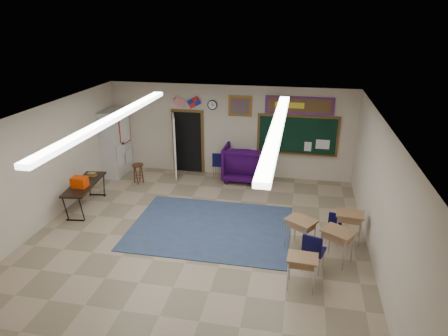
% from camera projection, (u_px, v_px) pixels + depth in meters
% --- Properties ---
extents(floor, '(9.00, 9.00, 0.00)m').
position_uv_depth(floor, '(195.00, 243.00, 9.46)').
color(floor, '#9E886D').
rests_on(floor, ground).
extents(back_wall, '(8.00, 0.04, 3.00)m').
position_uv_depth(back_wall, '(229.00, 131.00, 13.04)').
color(back_wall, beige).
rests_on(back_wall, floor).
extents(front_wall, '(8.00, 0.04, 3.00)m').
position_uv_depth(front_wall, '(95.00, 333.00, 4.80)').
color(front_wall, beige).
rests_on(front_wall, floor).
extents(left_wall, '(0.04, 9.00, 3.00)m').
position_uv_depth(left_wall, '(33.00, 173.00, 9.63)').
color(left_wall, beige).
rests_on(left_wall, floor).
extents(right_wall, '(0.04, 9.00, 3.00)m').
position_uv_depth(right_wall, '(381.00, 201.00, 8.20)').
color(right_wall, beige).
rests_on(right_wall, floor).
extents(ceiling, '(8.00, 9.00, 0.04)m').
position_uv_depth(ceiling, '(191.00, 120.00, 8.38)').
color(ceiling, silver).
rests_on(ceiling, back_wall).
extents(area_rug, '(4.00, 3.00, 0.02)m').
position_uv_depth(area_rug, '(211.00, 227.00, 10.15)').
color(area_rug, '#354765').
rests_on(area_rug, floor).
extents(fluorescent_strips, '(3.86, 6.00, 0.10)m').
position_uv_depth(fluorescent_strips, '(191.00, 123.00, 8.40)').
color(fluorescent_strips, white).
rests_on(fluorescent_strips, ceiling).
extents(doorway, '(1.10, 0.89, 2.16)m').
position_uv_depth(doorway, '(184.00, 143.00, 13.33)').
color(doorway, black).
rests_on(doorway, back_wall).
extents(chalkboard, '(2.55, 0.14, 1.30)m').
position_uv_depth(chalkboard, '(297.00, 136.00, 12.62)').
color(chalkboard, brown).
rests_on(chalkboard, back_wall).
extents(bulletin_board, '(2.10, 0.05, 0.55)m').
position_uv_depth(bulletin_board, '(299.00, 105.00, 12.27)').
color(bulletin_board, '#A30D10').
rests_on(bulletin_board, back_wall).
extents(framed_art_print, '(0.75, 0.05, 0.65)m').
position_uv_depth(framed_art_print, '(240.00, 106.00, 12.63)').
color(framed_art_print, '#8F5D1B').
rests_on(framed_art_print, back_wall).
extents(wall_clock, '(0.32, 0.05, 0.32)m').
position_uv_depth(wall_clock, '(212.00, 105.00, 12.80)').
color(wall_clock, black).
rests_on(wall_clock, back_wall).
extents(wall_flags, '(1.16, 0.06, 0.70)m').
position_uv_depth(wall_flags, '(186.00, 100.00, 12.88)').
color(wall_flags, red).
rests_on(wall_flags, back_wall).
extents(storage_cabinet, '(0.59, 1.25, 2.20)m').
position_uv_depth(storage_cabinet, '(116.00, 142.00, 13.25)').
color(storage_cabinet, '#BABAB5').
rests_on(storage_cabinet, floor).
extents(wingback_armchair, '(1.30, 1.34, 1.19)m').
position_uv_depth(wingback_armchair, '(245.00, 162.00, 12.92)').
color(wingback_armchair, '#200532').
rests_on(wingback_armchair, floor).
extents(student_chair_reading, '(0.47, 0.47, 0.90)m').
position_uv_depth(student_chair_reading, '(220.00, 165.00, 13.12)').
color(student_chair_reading, black).
rests_on(student_chair_reading, floor).
extents(student_chair_desk_a, '(0.57, 0.57, 0.91)m').
position_uv_depth(student_chair_desk_a, '(314.00, 251.00, 8.33)').
color(student_chair_desk_a, black).
rests_on(student_chair_desk_a, floor).
extents(student_chair_desk_b, '(0.41, 0.41, 0.70)m').
position_uv_depth(student_chair_desk_b, '(334.00, 229.00, 9.38)').
color(student_chair_desk_b, black).
rests_on(student_chair_desk_b, floor).
extents(student_desk_front_left, '(0.79, 0.75, 0.76)m').
position_uv_depth(student_desk_front_left, '(300.00, 233.00, 9.10)').
color(student_desk_front_left, '#89613F').
rests_on(student_desk_front_left, floor).
extents(student_desk_front_right, '(0.68, 0.55, 0.76)m').
position_uv_depth(student_desk_front_right, '(349.00, 225.00, 9.41)').
color(student_desk_front_right, '#89613F').
rests_on(student_desk_front_right, floor).
extents(student_desk_back_left, '(0.61, 0.47, 0.71)m').
position_uv_depth(student_desk_back_left, '(302.00, 270.00, 7.81)').
color(student_desk_back_left, '#89613F').
rests_on(student_desk_back_left, floor).
extents(student_desk_back_right, '(0.81, 0.75, 0.78)m').
position_uv_depth(student_desk_back_right, '(337.00, 244.00, 8.62)').
color(student_desk_back_right, '#89613F').
rests_on(student_desk_back_right, floor).
extents(folding_table, '(0.78, 1.84, 1.01)m').
position_uv_depth(folding_table, '(86.00, 194.00, 11.07)').
color(folding_table, black).
rests_on(folding_table, floor).
extents(wooden_stool, '(0.36, 0.36, 0.63)m').
position_uv_depth(wooden_stool, '(138.00, 173.00, 12.73)').
color(wooden_stool, '#4E2917').
rests_on(wooden_stool, floor).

